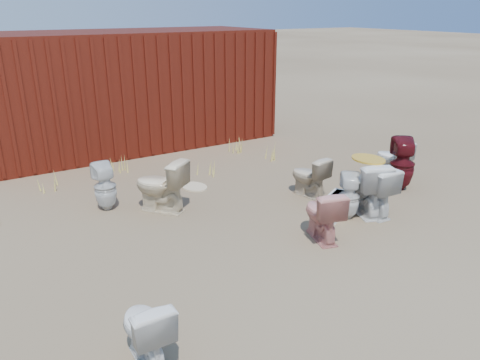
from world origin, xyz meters
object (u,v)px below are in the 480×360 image
toilet_front_a (146,330)px  toilet_front_c (372,190)px  toilet_back_beige_left (161,186)px  toilet_back_yellowlid (365,187)px  toilet_back_beige_right (309,176)px  toilet_front_pink (322,214)px  loose_tank (335,206)px  toilet_front_maroon (402,164)px  toilet_back_e (349,196)px  toilet_front_e (392,159)px  shipping_container (128,89)px  toilet_back_a (105,187)px

toilet_front_a → toilet_front_c: size_ratio=0.86×
toilet_back_beige_left → toilet_back_yellowlid: (2.51, -1.63, 0.01)m
toilet_back_beige_right → toilet_front_pink: bearing=46.6°
toilet_front_pink → loose_tank: size_ratio=1.40×
toilet_front_maroon → toilet_back_e: 1.59m
toilet_back_e → toilet_front_e: bearing=-115.4°
loose_tank → shipping_container: bearing=74.0°
loose_tank → toilet_back_beige_left: bearing=115.3°
toilet_front_a → toilet_back_beige_right: bearing=-147.1°
toilet_front_e → toilet_back_yellowlid: bearing=29.4°
toilet_front_pink → toilet_front_e: 2.89m
toilet_front_maroon → loose_tank: toilet_front_maroon is taller
shipping_container → toilet_back_e: shipping_container is taller
toilet_front_a → loose_tank: toilet_front_a is taller
toilet_front_e → toilet_back_e: 2.09m
toilet_front_c → toilet_back_a: 3.91m
loose_tank → toilet_back_e: bearing=-67.5°
shipping_container → toilet_front_maroon: bearing=-61.1°
toilet_front_a → toilet_back_e: 3.74m
toilet_back_beige_right → toilet_front_c: bearing=96.0°
toilet_front_e → toilet_back_beige_right: size_ratio=1.03×
toilet_front_e → toilet_back_beige_right: toilet_front_e is taller
toilet_back_beige_left → toilet_back_yellowlid: toilet_back_yellowlid is taller
toilet_back_a → toilet_back_e: bearing=142.6°
toilet_front_pink → toilet_back_e: (0.75, 0.29, -0.02)m
toilet_front_e → loose_tank: bearing=21.0°
shipping_container → toilet_back_e: 5.70m
toilet_front_maroon → toilet_back_beige_left: (-3.72, 1.26, -0.04)m
toilet_front_a → toilet_back_a: (0.66, 3.38, 0.04)m
toilet_front_e → loose_tank: 2.18m
toilet_front_e → toilet_back_beige_left: (-4.07, 0.76, 0.06)m
toilet_front_pink → toilet_back_beige_right: (0.81, 1.25, -0.02)m
shipping_container → toilet_back_yellowlid: 5.76m
toilet_back_beige_right → toilet_back_e: 0.96m
toilet_front_maroon → toilet_front_e: 0.62m
shipping_container → toilet_front_pink: (0.52, -5.78, -0.85)m
toilet_front_e → shipping_container: bearing=-55.0°
toilet_front_maroon → toilet_back_yellowlid: (-1.22, -0.37, -0.03)m
toilet_back_beige_right → toilet_back_yellowlid: (0.26, -0.95, 0.08)m
toilet_front_e → toilet_back_beige_left: toilet_back_beige_left is taller
toilet_front_maroon → toilet_front_e: toilet_front_maroon is taller
toilet_front_pink → toilet_front_maroon: size_ratio=0.80×
shipping_container → toilet_back_beige_right: shipping_container is taller
toilet_front_pink → toilet_back_yellowlid: size_ratio=0.85×
toilet_front_a → toilet_back_yellowlid: toilet_back_yellowlid is taller
toilet_front_c → toilet_back_yellowlid: toilet_back_yellowlid is taller
toilet_front_pink → toilet_back_a: (-2.11, 2.42, 0.01)m
shipping_container → toilet_back_e: size_ratio=9.00×
shipping_container → toilet_back_beige_right: size_ratio=9.11×
toilet_back_a → toilet_back_beige_left: toilet_back_beige_left is taller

